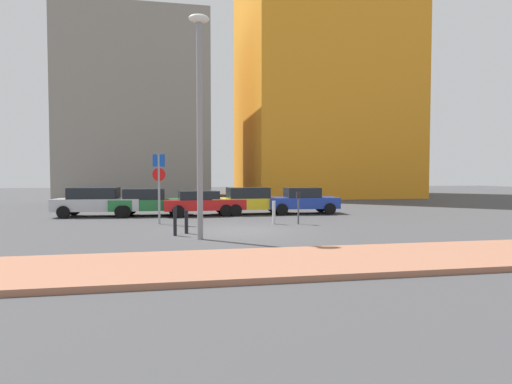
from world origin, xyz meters
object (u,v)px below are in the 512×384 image
parked_car_silver (97,201)px  street_lamp (200,109)px  parked_car_green (147,202)px  traffic_bollard_near (186,222)px  traffic_bollard_mid (274,212)px  parked_car_red (204,203)px  parked_car_yellow (250,200)px  parking_sign_post (159,180)px  parking_meter (298,203)px  traffic_bollard_far (175,221)px  parked_car_blue (302,200)px

parked_car_silver → street_lamp: street_lamp is taller
parked_car_green → street_lamp: 9.77m
traffic_bollard_near → traffic_bollard_mid: 4.54m
parked_car_red → parked_car_yellow: 2.61m
street_lamp → traffic_bollard_mid: street_lamp is taller
parked_car_silver → parking_sign_post: 5.43m
parked_car_red → street_lamp: (-0.60, -8.28, 3.72)m
parking_meter → street_lamp: 6.76m
parking_meter → street_lamp: bearing=-142.0°
parking_sign_post → parked_car_yellow: bearing=38.5°
parked_car_red → street_lamp: bearing=-94.1°
street_lamp → traffic_bollard_far: (-0.86, 0.99, -3.91)m
parked_car_blue → traffic_bollard_far: parked_car_blue is taller
parked_car_green → parking_sign_post: parking_sign_post is taller
parked_car_silver → parking_meter: 10.89m
parking_meter → traffic_bollard_far: (-5.41, -2.57, -0.41)m
parked_car_yellow → parking_sign_post: parking_sign_post is taller
parked_car_yellow → street_lamp: size_ratio=0.61×
traffic_bollard_far → parked_car_silver: bearing=117.9°
traffic_bollard_far → traffic_bollard_mid: bearing=32.8°
parked_car_silver → parked_car_red: size_ratio=0.99×
parked_car_red → parked_car_yellow: size_ratio=0.98×
parked_car_silver → parked_car_yellow: size_ratio=0.97×
parking_meter → parked_car_blue: bearing=71.0°
parked_car_green → parked_car_yellow: 5.60m
parked_car_red → parked_car_green: bearing=171.5°
parked_car_green → traffic_bollard_far: (1.55, -7.73, -0.24)m
traffic_bollard_mid → street_lamp: bearing=-132.6°
parking_meter → traffic_bollard_near: 5.43m
street_lamp → parked_car_blue: bearing=53.4°
parked_car_green → traffic_bollard_far: bearing=-78.7°
parked_car_silver → parking_meter: (9.55, -5.24, 0.13)m
parked_car_green → parked_car_red: 3.04m
parked_car_green → parked_car_blue: 8.61m
traffic_bollard_far → parking_sign_post: bearing=101.1°
parked_car_green → traffic_bollard_far: 7.89m
parking_meter → street_lamp: (-4.55, -3.56, 3.50)m
traffic_bollard_near → traffic_bollard_far: 0.65m
parked_car_yellow → parking_meter: bearing=-74.8°
parking_meter → street_lamp: street_lamp is taller
parked_car_green → parking_meter: (6.96, -5.16, 0.17)m
parked_car_green → street_lamp: street_lamp is taller
parked_car_blue → parking_meter: bearing=-109.0°
parking_meter → parked_car_yellow: bearing=105.2°
traffic_bollard_mid → traffic_bollard_far: 5.15m
street_lamp → parking_sign_post: bearing=108.6°
parked_car_blue → parking_meter: size_ratio=2.80×
parked_car_yellow → parking_sign_post: (-4.79, -3.81, 1.21)m
parked_car_green → parked_car_blue: parked_car_blue is taller
parked_car_silver → street_lamp: 10.75m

